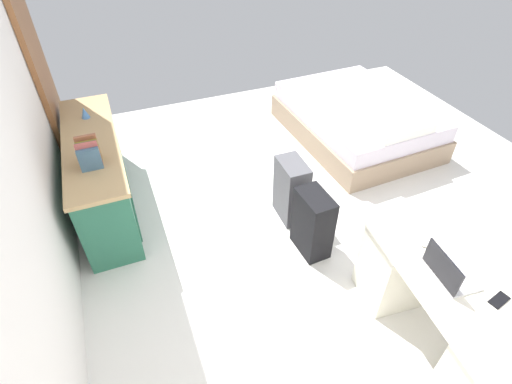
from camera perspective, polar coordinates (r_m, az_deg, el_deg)
The scene contains 13 objects.
ground_plane at distance 3.88m, azimuth 8.86°, elevation -4.60°, with size 5.91×5.91×0.00m, color silver.
wall_back at distance 2.73m, azimuth -32.73°, elevation 4.79°, with size 4.91×0.10×2.80m, color white.
door_wooden at distance 4.57m, azimuth -28.28°, elevation 13.89°, with size 0.88×0.05×2.04m, color brown.
desk at distance 3.03m, azimuth 25.96°, elevation -15.62°, with size 1.50×0.80×0.73m.
credenza at distance 4.08m, azimuth -21.64°, elevation 2.44°, with size 1.80×0.48×0.78m.
bed at distance 5.10m, azimuth 14.34°, elevation 10.07°, with size 1.95×1.47×0.58m.
suitcase_black at distance 3.43m, azimuth 8.21°, elevation -4.54°, with size 0.36×0.22×0.62m, color black.
suitcase_spare_grey at distance 3.74m, azimuth 5.13°, elevation 0.24°, with size 0.36×0.22×0.63m, color #4C4C51.
laptop at distance 2.72m, azimuth 26.10°, elevation -10.27°, with size 0.33×0.25×0.21m.
computer_mouse at distance 2.89m, azimuth 23.58°, elevation -6.82°, with size 0.06×0.10×0.03m, color white.
cell_phone_near_laptop at distance 2.78m, azimuth 31.79°, elevation -13.18°, with size 0.07×0.14×0.01m, color black.
book_row at distance 3.48m, azimuth -23.05°, elevation 5.14°, with size 0.20×0.17×0.23m.
figurine_small at distance 4.23m, azimuth -23.60°, elevation 10.50°, with size 0.08×0.08×0.11m, color #4C7FBF.
Camera 1 is at (-2.30, 1.56, 2.70)m, focal length 27.59 mm.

